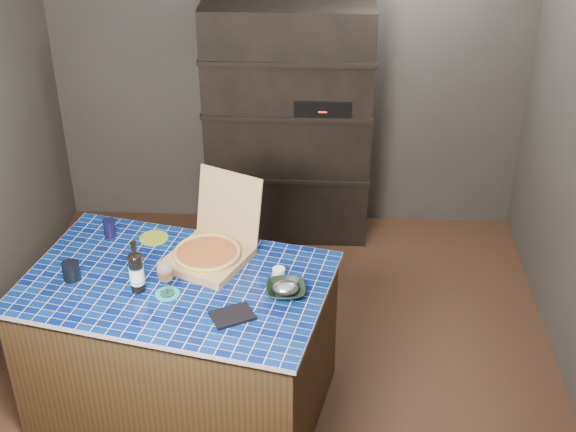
{
  "coord_description": "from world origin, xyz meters",
  "views": [
    {
      "loc": [
        0.25,
        -3.81,
        3.36
      ],
      "look_at": [
        0.07,
        0.0,
        1.06
      ],
      "focal_mm": 50.0,
      "sensor_mm": 36.0,
      "label": 1
    }
  ],
  "objects_px": {
    "wine_glass": "(165,273)",
    "bowl": "(286,290)",
    "dvd_case": "(232,316)",
    "kitchen_island": "(181,345)",
    "pizza_box": "(210,251)",
    "mead_bottle": "(136,271)"
  },
  "relations": [
    {
      "from": "kitchen_island",
      "to": "mead_bottle",
      "type": "distance_m",
      "value": 0.59
    },
    {
      "from": "wine_glass",
      "to": "bowl",
      "type": "bearing_deg",
      "value": 2.8
    },
    {
      "from": "wine_glass",
      "to": "bowl",
      "type": "xyz_separation_m",
      "value": [
        0.61,
        0.03,
        -0.11
      ]
    },
    {
      "from": "wine_glass",
      "to": "kitchen_island",
      "type": "bearing_deg",
      "value": 79.66
    },
    {
      "from": "kitchen_island",
      "to": "dvd_case",
      "type": "relative_size",
      "value": 8.71
    },
    {
      "from": "pizza_box",
      "to": "mead_bottle",
      "type": "height_order",
      "value": "pizza_box"
    },
    {
      "from": "pizza_box",
      "to": "mead_bottle",
      "type": "bearing_deg",
      "value": -113.53
    },
    {
      "from": "kitchen_island",
      "to": "mead_bottle",
      "type": "bearing_deg",
      "value": -140.36
    },
    {
      "from": "wine_glass",
      "to": "bowl",
      "type": "relative_size",
      "value": 0.93
    },
    {
      "from": "dvd_case",
      "to": "bowl",
      "type": "xyz_separation_m",
      "value": [
        0.26,
        0.2,
        0.02
      ]
    },
    {
      "from": "dvd_case",
      "to": "bowl",
      "type": "bearing_deg",
      "value": 100.64
    },
    {
      "from": "wine_glass",
      "to": "dvd_case",
      "type": "distance_m",
      "value": 0.41
    },
    {
      "from": "kitchen_island",
      "to": "wine_glass",
      "type": "bearing_deg",
      "value": -87.45
    },
    {
      "from": "mead_bottle",
      "to": "wine_glass",
      "type": "xyz_separation_m",
      "value": [
        0.16,
        -0.03,
        0.02
      ]
    },
    {
      "from": "mead_bottle",
      "to": "bowl",
      "type": "distance_m",
      "value": 0.77
    },
    {
      "from": "kitchen_island",
      "to": "pizza_box",
      "type": "xyz_separation_m",
      "value": [
        0.16,
        0.2,
        0.5
      ]
    },
    {
      "from": "wine_glass",
      "to": "bowl",
      "type": "distance_m",
      "value": 0.62
    },
    {
      "from": "pizza_box",
      "to": "dvd_case",
      "type": "height_order",
      "value": "pizza_box"
    },
    {
      "from": "dvd_case",
      "to": "wine_glass",
      "type": "bearing_deg",
      "value": -143.24
    },
    {
      "from": "dvd_case",
      "to": "bowl",
      "type": "relative_size",
      "value": 0.99
    },
    {
      "from": "pizza_box",
      "to": "wine_glass",
      "type": "height_order",
      "value": "pizza_box"
    },
    {
      "from": "bowl",
      "to": "pizza_box",
      "type": "bearing_deg",
      "value": 145.47
    }
  ]
}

